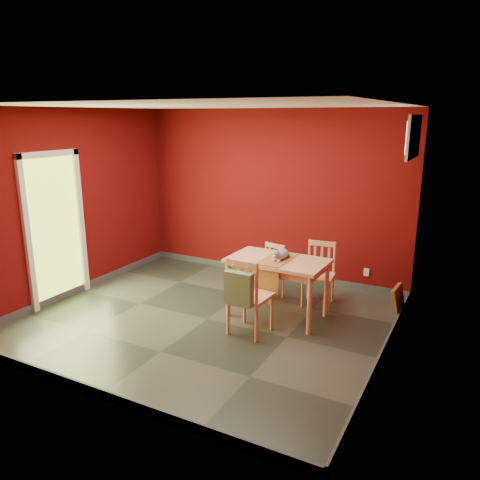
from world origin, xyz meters
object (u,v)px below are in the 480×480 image
at_px(cat, 281,252).
at_px(picture_frame, 398,301).
at_px(tote_bag, 239,289).
at_px(chair_far_right, 319,273).
at_px(chair_near, 248,295).
at_px(dining_table, 278,266).
at_px(chair_far_left, 270,271).

relative_size(cat, picture_frame, 0.91).
bearing_deg(tote_bag, chair_far_right, 73.15).
xyz_separation_m(cat, picture_frame, (1.39, 0.74, -0.68)).
bearing_deg(cat, chair_near, -112.54).
xyz_separation_m(chair_far_right, picture_frame, (1.07, 0.10, -0.25)).
bearing_deg(chair_near, chair_far_right, 70.75).
bearing_deg(cat, dining_table, -158.76).
xyz_separation_m(dining_table, cat, (0.03, 0.02, 0.19)).
bearing_deg(chair_far_left, chair_near, -78.01).
bearing_deg(chair_far_right, dining_table, -118.16).
bearing_deg(dining_table, chair_near, -98.96).
height_order(chair_near, cat, chair_near).
xyz_separation_m(chair_near, cat, (0.13, 0.66, 0.38)).
height_order(chair_far_right, chair_near, chair_near).
bearing_deg(cat, chair_far_right, 52.18).
relative_size(tote_bag, cat, 1.27).
height_order(dining_table, chair_near, chair_near).
height_order(cat, picture_frame, cat).
height_order(chair_far_right, tote_bag, tote_bag).
distance_m(chair_far_right, cat, 0.83).
bearing_deg(chair_near, chair_far_left, 101.99).
bearing_deg(picture_frame, chair_near, -137.31).
bearing_deg(chair_far_left, cat, -53.66).
xyz_separation_m(tote_bag, cat, (0.14, 0.89, 0.22)).
xyz_separation_m(chair_far_left, chair_near, (0.25, -1.18, 0.09)).
height_order(chair_far_left, chair_far_right, chair_far_right).
relative_size(chair_far_left, chair_near, 0.81).
relative_size(dining_table, chair_far_left, 1.61).
bearing_deg(tote_bag, cat, 80.93).
bearing_deg(picture_frame, chair_far_right, -174.41).
bearing_deg(chair_far_right, chair_far_left, -170.59).
bearing_deg(dining_table, chair_far_left, 122.98).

